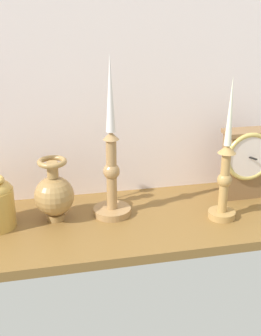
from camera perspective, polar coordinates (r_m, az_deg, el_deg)
The scene contains 6 objects.
ground_plane at distance 115.26cm, azimuth 0.54°, elevation -7.02°, with size 100.00×36.00×2.40cm, color brown.
back_wall at distance 121.43cm, azimuth -1.37°, elevation 11.34°, with size 120.00×2.00×65.00cm, color white.
mantel_clock at distance 126.57cm, azimuth 14.59°, elevation 0.76°, with size 13.76×9.10×19.91cm.
candlestick_tall_left at distance 111.38cm, azimuth -2.49°, elevation -0.13°, with size 9.90×9.90×41.77cm.
candlestick_tall_center at distance 112.38cm, azimuth 12.19°, elevation -0.92°, with size 7.07×7.07×37.03cm.
brass_vase_bulbous at distance 112.43cm, azimuth -9.91°, elevation -3.31°, with size 10.11×10.11×16.50cm.
Camera 1 is at (-22.57, -98.97, 53.38)cm, focal length 46.82 mm.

